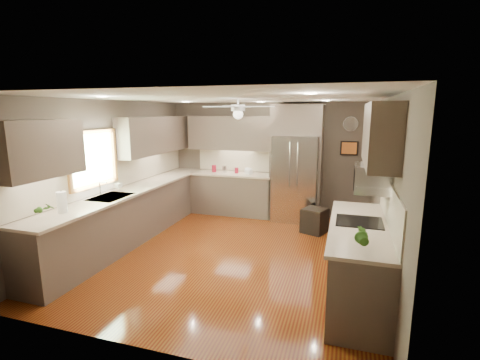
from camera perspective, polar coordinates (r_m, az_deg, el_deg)
The scene contains 27 objects.
floor at distance 5.88m, azimuth -1.19°, elevation -11.90°, with size 5.00×5.00×0.00m, color #52160A.
ceiling at distance 5.41m, azimuth -1.30°, elevation 13.27°, with size 5.00×5.00×0.00m, color white.
wall_back at distance 7.89m, azimuth 4.53°, elevation 3.47°, with size 4.50×4.50×0.00m, color brown.
wall_front at distance 3.31m, azimuth -15.21°, elevation -7.75°, with size 4.50×4.50×0.00m, color brown.
wall_left at distance 6.57m, azimuth -20.21°, elevation 1.26°, with size 5.00×5.00×0.00m, color brown.
wall_right at distance 5.26m, azimuth 22.70°, elevation -1.24°, with size 5.00×5.00×0.00m, color brown.
canister_a at distance 7.98m, azimuth -4.28°, elevation 1.89°, with size 0.10×0.10×0.16m, color maroon.
canister_b at distance 7.93m, azimuth -2.55°, elevation 1.77°, with size 0.10×0.10×0.15m, color silver.
canister_d at distance 7.81m, azimuth -0.57°, elevation 1.57°, with size 0.09×0.09×0.13m, color maroon.
soap_bottle at distance 6.45m, azimuth -19.19°, elevation -0.83°, with size 0.08×0.08×0.18m, color white.
potted_plant_left at distance 5.14m, azimuth -29.39°, elevation -4.09°, with size 0.14×0.10×0.27m, color #2C5A19.
potted_plant_right at distance 3.68m, azimuth 19.31°, elevation -8.72°, with size 0.16×0.13×0.30m, color #2C5A19.
bowl at distance 7.70m, azimuth 1.38°, elevation 1.20°, with size 0.23×0.23×0.06m, color #C0AC90.
left_run at distance 6.68m, azimuth -16.97°, elevation -5.12°, with size 0.65×4.70×1.45m.
back_run at distance 7.94m, azimuth -1.15°, elevation -2.07°, with size 1.85×0.65×1.45m.
uppers at distance 6.35m, azimuth -5.62°, elevation 7.23°, with size 4.50×4.70×0.95m.
window at distance 6.12m, azimuth -23.00°, elevation 3.23°, with size 0.05×1.12×0.92m.
sink at distance 6.05m, azimuth -20.45°, elevation -2.87°, with size 0.50×0.70×0.32m.
refrigerator at distance 7.44m, azimuth 9.20°, elevation 2.41°, with size 1.06×0.75×2.45m.
right_run at distance 4.70m, azimuth 18.89°, elevation -12.21°, with size 0.70×2.20×1.45m.
microwave at distance 4.66m, azimuth 20.77°, elevation 0.29°, with size 0.43×0.55×0.34m.
ceiling_fan at distance 5.69m, azimuth -0.31°, elevation 11.47°, with size 1.18×1.18×0.32m.
recessed_lights at distance 5.80m, azimuth -0.40°, elevation 13.07°, with size 2.84×3.14×0.01m.
wall_clock at distance 7.61m, azimuth 17.70°, elevation 8.75°, with size 0.30×0.03×0.30m.
framed_print at distance 7.64m, azimuth 17.47°, elevation 5.01°, with size 0.36×0.03×0.30m.
stool at distance 6.90m, azimuth 12.12°, elevation -6.50°, with size 0.54×0.54×0.49m.
paper_towel at distance 5.33m, azimuth -27.19°, elevation -3.34°, with size 0.13×0.13×0.33m.
Camera 1 is at (1.72, -5.13, 2.30)m, focal length 26.00 mm.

